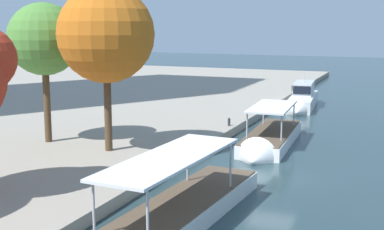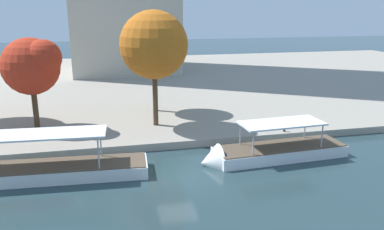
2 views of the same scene
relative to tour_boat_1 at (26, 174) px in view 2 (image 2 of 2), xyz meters
The scene contains 8 objects.
ground_plane 9.94m from the tour_boat_1, 12.84° to the right, with size 220.00×220.00×0.00m, color #23383D.
dock_promenade 32.21m from the tour_boat_1, 72.50° to the left, with size 120.00×55.00×0.63m, color gray.
tour_boat_1 is the anchor object (origin of this frame).
tour_boat_2 16.93m from the tour_boat_1, ahead, with size 11.39×3.47×3.82m.
mooring_bollard_0 20.56m from the tour_boat_1, 10.62° to the left, with size 0.23×0.23×0.62m.
tree_0 14.89m from the tour_boat_1, 39.57° to the left, with size 5.91×5.91×10.14m.
tree_1 18.11m from the tour_boat_1, 52.05° to the left, with size 4.73×4.73×9.19m.
tree_3 11.46m from the tour_boat_1, 93.48° to the left, with size 5.17×4.90×7.88m.
Camera 2 is at (-4.27, -23.24, 11.02)m, focal length 36.41 mm.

